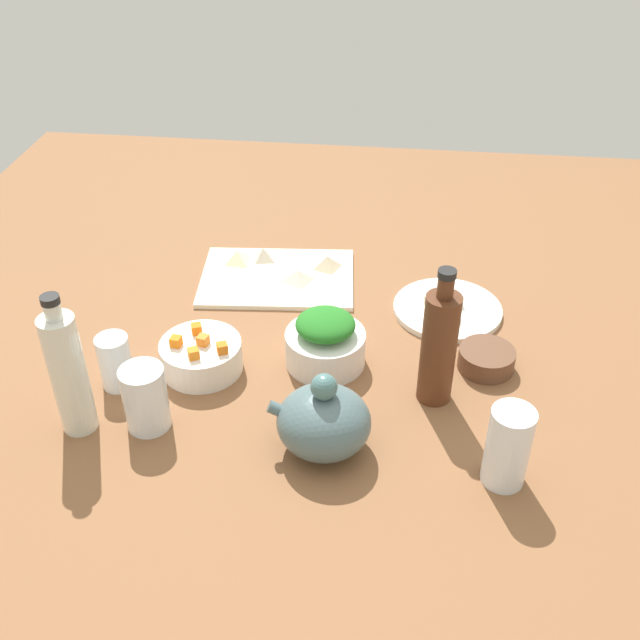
# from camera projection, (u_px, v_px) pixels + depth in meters

# --- Properties ---
(tabletop) EXTENTS (1.90, 1.90, 0.03)m
(tabletop) POSITION_uv_depth(u_px,v_px,m) (320.00, 348.00, 1.44)
(tabletop) COLOR brown
(tabletop) RESTS_ON ground
(cutting_board) EXTENTS (0.34, 0.26, 0.01)m
(cutting_board) POSITION_uv_depth(u_px,v_px,m) (277.00, 278.00, 1.60)
(cutting_board) COLOR white
(cutting_board) RESTS_ON tabletop
(plate_tofu) EXTENTS (0.22, 0.22, 0.01)m
(plate_tofu) POSITION_uv_depth(u_px,v_px,m) (447.00, 309.00, 1.51)
(plate_tofu) COLOR white
(plate_tofu) RESTS_ON tabletop
(bowl_greens) EXTENTS (0.15, 0.15, 0.06)m
(bowl_greens) POSITION_uv_depth(u_px,v_px,m) (325.00, 348.00, 1.36)
(bowl_greens) COLOR white
(bowl_greens) RESTS_ON tabletop
(bowl_carrots) EXTENTS (0.15, 0.15, 0.06)m
(bowl_carrots) POSITION_uv_depth(u_px,v_px,m) (201.00, 356.00, 1.35)
(bowl_carrots) COLOR white
(bowl_carrots) RESTS_ON tabletop
(bowl_small_side) EXTENTS (0.10, 0.10, 0.04)m
(bowl_small_side) POSITION_uv_depth(u_px,v_px,m) (486.00, 359.00, 1.36)
(bowl_small_side) COLOR brown
(bowl_small_side) RESTS_ON tabletop
(teapot) EXTENTS (0.16, 0.14, 0.15)m
(teapot) POSITION_uv_depth(u_px,v_px,m) (324.00, 421.00, 1.17)
(teapot) COLOR #4D6569
(teapot) RESTS_ON tabletop
(bottle_0) EXTENTS (0.06, 0.06, 0.26)m
(bottle_0) POSITION_uv_depth(u_px,v_px,m) (68.00, 373.00, 1.18)
(bottle_0) COLOR silver
(bottle_0) RESTS_ON tabletop
(bottle_1) EXTENTS (0.06, 0.06, 0.26)m
(bottle_1) POSITION_uv_depth(u_px,v_px,m) (439.00, 346.00, 1.24)
(bottle_1) COLOR #532B17
(bottle_1) RESTS_ON tabletop
(drinking_glass_0) EXTENTS (0.07, 0.07, 0.11)m
(drinking_glass_0) POSITION_uv_depth(u_px,v_px,m) (145.00, 398.00, 1.21)
(drinking_glass_0) COLOR white
(drinking_glass_0) RESTS_ON tabletop
(drinking_glass_1) EXTENTS (0.06, 0.06, 0.10)m
(drinking_glass_1) POSITION_uv_depth(u_px,v_px,m) (115.00, 362.00, 1.30)
(drinking_glass_1) COLOR white
(drinking_glass_1) RESTS_ON tabletop
(drinking_glass_2) EXTENTS (0.07, 0.07, 0.14)m
(drinking_glass_2) POSITION_uv_depth(u_px,v_px,m) (508.00, 447.00, 1.11)
(drinking_glass_2) COLOR white
(drinking_glass_2) RESTS_ON tabletop
(carrot_cube_0) EXTENTS (0.02, 0.02, 0.02)m
(carrot_cube_0) POSITION_uv_depth(u_px,v_px,m) (197.00, 329.00, 1.35)
(carrot_cube_0) COLOR orange
(carrot_cube_0) RESTS_ON bowl_carrots
(carrot_cube_1) EXTENTS (0.02, 0.02, 0.02)m
(carrot_cube_1) POSITION_uv_depth(u_px,v_px,m) (222.00, 348.00, 1.31)
(carrot_cube_1) COLOR orange
(carrot_cube_1) RESTS_ON bowl_carrots
(carrot_cube_2) EXTENTS (0.02, 0.02, 0.02)m
(carrot_cube_2) POSITION_uv_depth(u_px,v_px,m) (203.00, 340.00, 1.32)
(carrot_cube_2) COLOR orange
(carrot_cube_2) RESTS_ON bowl_carrots
(carrot_cube_3) EXTENTS (0.02, 0.02, 0.02)m
(carrot_cube_3) POSITION_uv_depth(u_px,v_px,m) (176.00, 341.00, 1.32)
(carrot_cube_3) COLOR orange
(carrot_cube_3) RESTS_ON bowl_carrots
(carrot_cube_4) EXTENTS (0.02, 0.02, 0.02)m
(carrot_cube_4) POSITION_uv_depth(u_px,v_px,m) (194.00, 353.00, 1.29)
(carrot_cube_4) COLOR orange
(carrot_cube_4) RESTS_ON bowl_carrots
(chopped_greens_mound) EXTENTS (0.11, 0.11, 0.04)m
(chopped_greens_mound) POSITION_uv_depth(u_px,v_px,m) (325.00, 324.00, 1.33)
(chopped_greens_mound) COLOR #247422
(chopped_greens_mound) RESTS_ON bowl_greens
(tofu_cube_0) EXTENTS (0.02, 0.02, 0.02)m
(tofu_cube_0) POSITION_uv_depth(u_px,v_px,m) (453.00, 313.00, 1.47)
(tofu_cube_0) COLOR white
(tofu_cube_0) RESTS_ON plate_tofu
(tofu_cube_1) EXTENTS (0.03, 0.03, 0.02)m
(tofu_cube_1) POSITION_uv_depth(u_px,v_px,m) (447.00, 290.00, 1.53)
(tofu_cube_1) COLOR #FBE2CC
(tofu_cube_1) RESTS_ON plate_tofu
(tofu_cube_2) EXTENTS (0.03, 0.03, 0.02)m
(tofu_cube_2) POSITION_uv_depth(u_px,v_px,m) (430.00, 302.00, 1.50)
(tofu_cube_2) COLOR white
(tofu_cube_2) RESTS_ON plate_tofu
(tofu_cube_3) EXTENTS (0.03, 0.03, 0.02)m
(tofu_cube_3) POSITION_uv_depth(u_px,v_px,m) (457.00, 299.00, 1.51)
(tofu_cube_3) COLOR white
(tofu_cube_3) RESTS_ON plate_tofu
(dumpling_0) EXTENTS (0.06, 0.06, 0.03)m
(dumpling_0) POSITION_uv_depth(u_px,v_px,m) (327.00, 262.00, 1.62)
(dumpling_0) COLOR beige
(dumpling_0) RESTS_ON cutting_board
(dumpling_1) EXTENTS (0.07, 0.07, 0.03)m
(dumpling_1) POSITION_uv_depth(u_px,v_px,m) (238.00, 256.00, 1.64)
(dumpling_1) COLOR beige
(dumpling_1) RESTS_ON cutting_board
(dumpling_2) EXTENTS (0.06, 0.06, 0.03)m
(dumpling_2) POSITION_uv_depth(u_px,v_px,m) (263.00, 254.00, 1.65)
(dumpling_2) COLOR beige
(dumpling_2) RESTS_ON cutting_board
(dumpling_3) EXTENTS (0.07, 0.07, 0.02)m
(dumpling_3) POSITION_uv_depth(u_px,v_px,m) (298.00, 275.00, 1.58)
(dumpling_3) COLOR beige
(dumpling_3) RESTS_ON cutting_board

